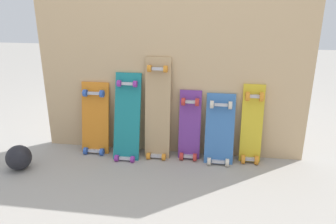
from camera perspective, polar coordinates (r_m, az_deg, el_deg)
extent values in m
plane|color=#9E9991|center=(2.86, 0.21, -7.17)|extent=(12.00, 12.00, 0.00)
cube|color=tan|center=(2.68, 0.45, 7.25)|extent=(2.19, 0.04, 1.43)
cube|color=orange|center=(2.89, -12.33, -1.66)|extent=(0.24, 0.14, 0.66)
cube|color=#B7B7BF|center=(2.92, -12.48, -6.52)|extent=(0.11, 0.04, 0.03)
cube|color=#B7B7BF|center=(2.83, -12.54, 3.17)|extent=(0.11, 0.04, 0.03)
cylinder|color=#3359B2|center=(2.93, -13.95, -6.47)|extent=(0.03, 0.06, 0.06)
cylinder|color=#3359B2|center=(2.88, -11.24, -6.73)|extent=(0.03, 0.06, 0.06)
cylinder|color=#3359B2|center=(2.84, -14.04, 3.18)|extent=(0.03, 0.06, 0.06)
cylinder|color=#3359B2|center=(2.79, -11.26, 3.09)|extent=(0.03, 0.06, 0.06)
cube|color=#197A7F|center=(2.74, -7.01, -1.55)|extent=(0.21, 0.24, 0.76)
cube|color=#B7B7BF|center=(2.76, -7.37, -7.88)|extent=(0.10, 0.04, 0.03)
cube|color=#B7B7BF|center=(2.71, -6.93, 4.83)|extent=(0.10, 0.04, 0.03)
cylinder|color=purple|center=(2.77, -8.80, -7.83)|extent=(0.03, 0.05, 0.05)
cylinder|color=purple|center=(2.73, -6.11, -8.07)|extent=(0.03, 0.05, 0.05)
cylinder|color=purple|center=(2.71, -8.39, 4.88)|extent=(0.03, 0.05, 0.05)
cylinder|color=purple|center=(2.67, -5.65, 4.80)|extent=(0.03, 0.05, 0.05)
cube|color=tan|center=(2.71, -1.78, -0.14)|extent=(0.21, 0.15, 0.89)
cube|color=#B7B7BF|center=(2.78, -1.99, -7.52)|extent=(0.09, 0.04, 0.03)
cube|color=#B7B7BF|center=(2.63, -1.75, 7.44)|extent=(0.09, 0.04, 0.03)
cylinder|color=orange|center=(2.77, -3.37, -7.54)|extent=(0.03, 0.05, 0.05)
cylinder|color=orange|center=(2.75, -0.74, -7.73)|extent=(0.03, 0.05, 0.05)
cylinder|color=orange|center=(2.63, -3.21, 7.45)|extent=(0.03, 0.05, 0.05)
cylinder|color=orange|center=(2.60, -0.42, 7.38)|extent=(0.03, 0.05, 0.05)
cube|color=#6B338C|center=(2.73, 3.73, -2.87)|extent=(0.18, 0.12, 0.63)
cube|color=#B7B7BF|center=(2.77, 3.51, -7.57)|extent=(0.08, 0.04, 0.03)
cube|color=#B7B7BF|center=(2.66, 3.86, 1.78)|extent=(0.08, 0.04, 0.03)
cylinder|color=red|center=(2.75, 2.33, -7.61)|extent=(0.03, 0.06, 0.06)
cylinder|color=red|center=(2.74, 4.63, -7.75)|extent=(0.03, 0.06, 0.06)
cylinder|color=red|center=(2.65, 2.65, 1.79)|extent=(0.03, 0.06, 0.06)
cylinder|color=red|center=(2.64, 5.02, 1.67)|extent=(0.03, 0.06, 0.06)
cube|color=#386BAD|center=(2.70, 8.82, -3.58)|extent=(0.23, 0.19, 0.62)
cube|color=#B7B7BF|center=(2.71, 8.58, -8.41)|extent=(0.10, 0.04, 0.03)
cube|color=#B7B7BF|center=(2.65, 9.08, 1.22)|extent=(0.10, 0.04, 0.03)
cylinder|color=beige|center=(2.69, 7.05, -8.41)|extent=(0.03, 0.06, 0.06)
cylinder|color=beige|center=(2.70, 10.11, -8.56)|extent=(0.03, 0.06, 0.06)
cylinder|color=beige|center=(2.64, 7.54, 1.28)|extent=(0.03, 0.06, 0.06)
cylinder|color=beige|center=(2.64, 10.63, 1.13)|extent=(0.03, 0.06, 0.06)
cube|color=gold|center=(2.73, 14.13, -2.59)|extent=(0.17, 0.10, 0.69)
cube|color=#B7B7BF|center=(2.79, 13.80, -7.83)|extent=(0.08, 0.04, 0.03)
cube|color=#B7B7BF|center=(2.66, 14.58, 2.63)|extent=(0.08, 0.04, 0.03)
cylinder|color=orange|center=(2.76, 12.74, -7.92)|extent=(0.03, 0.07, 0.07)
cylinder|color=orange|center=(2.77, 14.91, -8.00)|extent=(0.03, 0.07, 0.07)
cylinder|color=orange|center=(2.63, 13.49, 2.63)|extent=(0.03, 0.07, 0.07)
cylinder|color=orange|center=(2.65, 15.74, 2.50)|extent=(0.03, 0.07, 0.07)
sphere|color=black|center=(2.84, -24.21, -7.14)|extent=(0.19, 0.19, 0.19)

